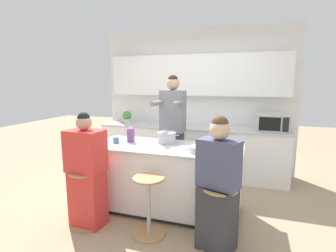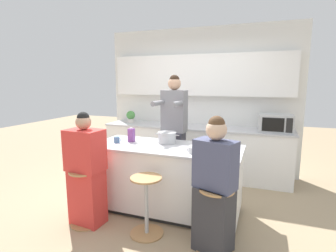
{
  "view_description": "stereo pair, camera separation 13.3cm",
  "coord_description": "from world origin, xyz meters",
  "px_view_note": "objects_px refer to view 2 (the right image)",
  "views": [
    {
      "loc": [
        1.04,
        -3.14,
        1.71
      ],
      "look_at": [
        0.0,
        0.08,
        1.13
      ],
      "focal_mm": 28.0,
      "sensor_mm": 36.0,
      "label": 1
    },
    {
      "loc": [
        1.17,
        -3.1,
        1.71
      ],
      "look_at": [
        0.0,
        0.08,
        1.13
      ],
      "focal_mm": 28.0,
      "sensor_mm": 36.0,
      "label": 2
    }
  ],
  "objects_px": {
    "bar_stool_leftmost": "(85,196)",
    "fruit_bowl": "(198,150)",
    "person_cooking": "(174,134)",
    "kitchen_island": "(166,178)",
    "coffee_cup_near": "(117,140)",
    "bar_stool_center": "(146,205)",
    "potted_plant": "(131,116)",
    "cooking_pot": "(167,138)",
    "person_wrapped_blanket": "(86,172)",
    "person_seated_near": "(214,191)",
    "microwave": "(276,123)",
    "bar_stool_rightmost": "(216,219)",
    "banana_bunch": "(226,156)",
    "juice_carton": "(131,135)"
  },
  "relations": [
    {
      "from": "bar_stool_leftmost",
      "to": "banana_bunch",
      "type": "distance_m",
      "value": 1.73
    },
    {
      "from": "kitchen_island",
      "to": "juice_carton",
      "type": "bearing_deg",
      "value": 172.56
    },
    {
      "from": "cooking_pot",
      "to": "person_seated_near",
      "type": "bearing_deg",
      "value": -45.03
    },
    {
      "from": "cooking_pot",
      "to": "person_cooking",
      "type": "bearing_deg",
      "value": 97.29
    },
    {
      "from": "bar_stool_rightmost",
      "to": "person_wrapped_blanket",
      "type": "height_order",
      "value": "person_wrapped_blanket"
    },
    {
      "from": "bar_stool_rightmost",
      "to": "kitchen_island",
      "type": "bearing_deg",
      "value": 139.82
    },
    {
      "from": "fruit_bowl",
      "to": "potted_plant",
      "type": "bearing_deg",
      "value": 136.86
    },
    {
      "from": "person_cooking",
      "to": "person_wrapped_blanket",
      "type": "bearing_deg",
      "value": -116.22
    },
    {
      "from": "bar_stool_leftmost",
      "to": "juice_carton",
      "type": "height_order",
      "value": "juice_carton"
    },
    {
      "from": "coffee_cup_near",
      "to": "banana_bunch",
      "type": "relative_size",
      "value": 0.76
    },
    {
      "from": "person_seated_near",
      "to": "potted_plant",
      "type": "distance_m",
      "value": 2.99
    },
    {
      "from": "bar_stool_center",
      "to": "potted_plant",
      "type": "bearing_deg",
      "value": 121.87
    },
    {
      "from": "person_seated_near",
      "to": "microwave",
      "type": "bearing_deg",
      "value": 92.83
    },
    {
      "from": "kitchen_island",
      "to": "juice_carton",
      "type": "xyz_separation_m",
      "value": [
        -0.54,
        0.07,
        0.53
      ]
    },
    {
      "from": "person_wrapped_blanket",
      "to": "fruit_bowl",
      "type": "xyz_separation_m",
      "value": [
        1.24,
        0.46,
        0.28
      ]
    },
    {
      "from": "bar_stool_center",
      "to": "potted_plant",
      "type": "distance_m",
      "value": 2.56
    },
    {
      "from": "person_wrapped_blanket",
      "to": "potted_plant",
      "type": "distance_m",
      "value": 2.22
    },
    {
      "from": "coffee_cup_near",
      "to": "banana_bunch",
      "type": "distance_m",
      "value": 1.53
    },
    {
      "from": "person_cooking",
      "to": "coffee_cup_near",
      "type": "relative_size",
      "value": 16.42
    },
    {
      "from": "bar_stool_leftmost",
      "to": "person_wrapped_blanket",
      "type": "bearing_deg",
      "value": 64.5
    },
    {
      "from": "person_seated_near",
      "to": "cooking_pot",
      "type": "relative_size",
      "value": 4.06
    },
    {
      "from": "bar_stool_leftmost",
      "to": "fruit_bowl",
      "type": "height_order",
      "value": "fruit_bowl"
    },
    {
      "from": "bar_stool_leftmost",
      "to": "fruit_bowl",
      "type": "xyz_separation_m",
      "value": [
        1.25,
        0.49,
        0.57
      ]
    },
    {
      "from": "fruit_bowl",
      "to": "banana_bunch",
      "type": "xyz_separation_m",
      "value": [
        0.34,
        -0.11,
        -0.02
      ]
    },
    {
      "from": "juice_carton",
      "to": "potted_plant",
      "type": "distance_m",
      "value": 1.6
    },
    {
      "from": "person_cooking",
      "to": "fruit_bowl",
      "type": "xyz_separation_m",
      "value": [
        0.57,
        -0.81,
        0.01
      ]
    },
    {
      "from": "bar_stool_rightmost",
      "to": "juice_carton",
      "type": "height_order",
      "value": "juice_carton"
    },
    {
      "from": "person_seated_near",
      "to": "banana_bunch",
      "type": "height_order",
      "value": "person_seated_near"
    },
    {
      "from": "coffee_cup_near",
      "to": "microwave",
      "type": "distance_m",
      "value": 2.55
    },
    {
      "from": "person_cooking",
      "to": "coffee_cup_near",
      "type": "bearing_deg",
      "value": -129.82
    },
    {
      "from": "bar_stool_rightmost",
      "to": "microwave",
      "type": "bearing_deg",
      "value": 74.49
    },
    {
      "from": "bar_stool_leftmost",
      "to": "microwave",
      "type": "height_order",
      "value": "microwave"
    },
    {
      "from": "person_seated_near",
      "to": "microwave",
      "type": "relative_size",
      "value": 2.67
    },
    {
      "from": "kitchen_island",
      "to": "potted_plant",
      "type": "bearing_deg",
      "value": 131.36
    },
    {
      "from": "coffee_cup_near",
      "to": "juice_carton",
      "type": "height_order",
      "value": "juice_carton"
    },
    {
      "from": "bar_stool_leftmost",
      "to": "coffee_cup_near",
      "type": "height_order",
      "value": "coffee_cup_near"
    },
    {
      "from": "bar_stool_rightmost",
      "to": "microwave",
      "type": "distance_m",
      "value": 2.29
    },
    {
      "from": "kitchen_island",
      "to": "microwave",
      "type": "distance_m",
      "value": 2.07
    },
    {
      "from": "person_cooking",
      "to": "kitchen_island",
      "type": "bearing_deg",
      "value": -79.28
    },
    {
      "from": "banana_bunch",
      "to": "potted_plant",
      "type": "xyz_separation_m",
      "value": [
        -2.11,
        1.77,
        0.13
      ]
    },
    {
      "from": "juice_carton",
      "to": "bar_stool_leftmost",
      "type": "bearing_deg",
      "value": -108.14
    },
    {
      "from": "person_wrapped_blanket",
      "to": "cooking_pot",
      "type": "distance_m",
      "value": 1.13
    },
    {
      "from": "cooking_pot",
      "to": "juice_carton",
      "type": "bearing_deg",
      "value": -170.41
    },
    {
      "from": "person_wrapped_blanket",
      "to": "person_cooking",
      "type": "bearing_deg",
      "value": 66.97
    },
    {
      "from": "bar_stool_leftmost",
      "to": "bar_stool_rightmost",
      "type": "relative_size",
      "value": 1.0
    },
    {
      "from": "person_cooking",
      "to": "person_wrapped_blanket",
      "type": "height_order",
      "value": "person_cooking"
    },
    {
      "from": "bar_stool_leftmost",
      "to": "bar_stool_center",
      "type": "bearing_deg",
      "value": 3.89
    },
    {
      "from": "cooking_pot",
      "to": "fruit_bowl",
      "type": "bearing_deg",
      "value": -33.28
    },
    {
      "from": "person_cooking",
      "to": "banana_bunch",
      "type": "height_order",
      "value": "person_cooking"
    },
    {
      "from": "kitchen_island",
      "to": "bar_stool_center",
      "type": "distance_m",
      "value": 0.62
    }
  ]
}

